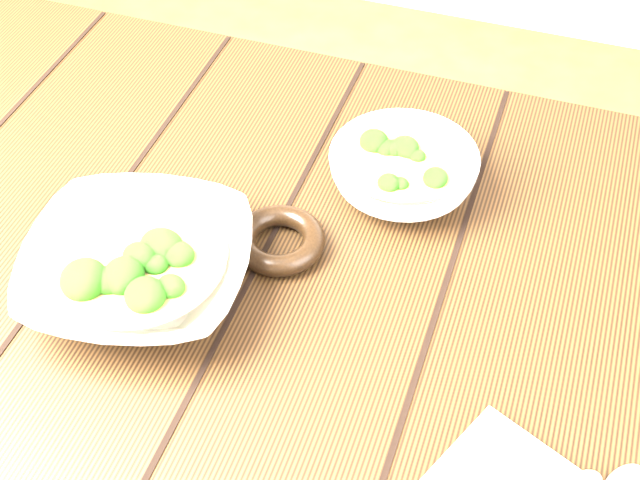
% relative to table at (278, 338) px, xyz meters
% --- Properties ---
extents(table, '(1.20, 0.80, 0.75)m').
position_rel_table_xyz_m(table, '(0.00, 0.00, 0.00)').
color(table, black).
rests_on(table, ground).
extents(soup_bowl_front, '(0.28, 0.28, 0.07)m').
position_rel_table_xyz_m(soup_bowl_front, '(-0.12, -0.07, 0.15)').
color(soup_bowl_front, silver).
rests_on(soup_bowl_front, table).
extents(soup_bowl_back, '(0.20, 0.20, 0.06)m').
position_rel_table_xyz_m(soup_bowl_back, '(0.10, 0.17, 0.15)').
color(soup_bowl_back, silver).
rests_on(soup_bowl_back, table).
extents(trivet, '(0.11, 0.11, 0.02)m').
position_rel_table_xyz_m(trivet, '(-0.01, 0.03, 0.13)').
color(trivet, black).
rests_on(trivet, table).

